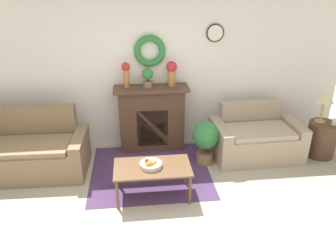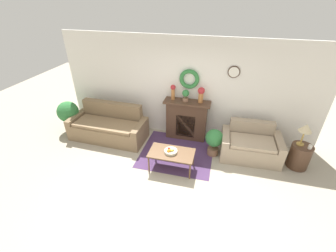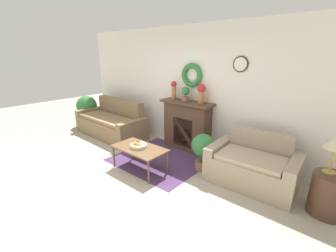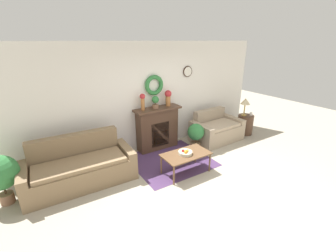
% 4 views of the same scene
% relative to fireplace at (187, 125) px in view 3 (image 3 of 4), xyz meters
% --- Properties ---
extents(ground_plane, '(16.00, 16.00, 0.00)m').
position_rel_fireplace_xyz_m(ground_plane, '(-0.07, -2.13, -0.57)').
color(ground_plane, '#ADA38E').
extents(floor_rug, '(1.80, 1.67, 0.01)m').
position_rel_fireplace_xyz_m(floor_rug, '(-0.08, -0.77, -0.56)').
color(floor_rug, '#4C335B').
rests_on(floor_rug, ground_plane).
extents(wall_back, '(6.80, 0.17, 2.70)m').
position_rel_fireplace_xyz_m(wall_back, '(-0.07, 0.21, 0.79)').
color(wall_back, white).
rests_on(wall_back, ground_plane).
extents(fireplace, '(1.21, 0.41, 1.12)m').
position_rel_fireplace_xyz_m(fireplace, '(0.00, 0.00, 0.00)').
color(fireplace, '#4C3323').
rests_on(fireplace, ground_plane).
extents(couch_left, '(2.11, 0.95, 0.94)m').
position_rel_fireplace_xyz_m(couch_left, '(-2.09, -0.53, -0.24)').
color(couch_left, '#846B4C').
rests_on(couch_left, ground_plane).
extents(loveseat_right, '(1.43, 0.91, 0.84)m').
position_rel_fireplace_xyz_m(loveseat_right, '(1.69, -0.44, -0.26)').
color(loveseat_right, tan).
rests_on(loveseat_right, ground_plane).
extents(coffee_table, '(1.02, 0.57, 0.46)m').
position_rel_fireplace_xyz_m(coffee_table, '(-0.08, -1.38, -0.15)').
color(coffee_table, brown).
rests_on(coffee_table, ground_plane).
extents(fruit_bowl, '(0.30, 0.30, 0.12)m').
position_rel_fireplace_xyz_m(fruit_bowl, '(-0.11, -1.38, -0.07)').
color(fruit_bowl, beige).
rests_on(fruit_bowl, coffee_table).
extents(side_table_by_loveseat, '(0.47, 0.47, 0.59)m').
position_rel_fireplace_xyz_m(side_table_by_loveseat, '(2.77, -0.57, -0.27)').
color(side_table_by_loveseat, '#4C3323').
rests_on(side_table_by_loveseat, ground_plane).
extents(table_lamp, '(0.28, 0.28, 0.53)m').
position_rel_fireplace_xyz_m(table_lamp, '(2.71, -0.52, 0.44)').
color(table_lamp, '#B28E42').
rests_on(table_lamp, side_table_by_loveseat).
extents(vase_on_mantel_left, '(0.13, 0.13, 0.41)m').
position_rel_fireplace_xyz_m(vase_on_mantel_left, '(-0.39, 0.01, 0.79)').
color(vase_on_mantel_left, '#AD6B38').
rests_on(vase_on_mantel_left, fireplace).
extents(vase_on_mantel_right, '(0.18, 0.18, 0.41)m').
position_rel_fireplace_xyz_m(vase_on_mantel_right, '(0.33, 0.01, 0.79)').
color(vase_on_mantel_right, '#AD6B38').
rests_on(vase_on_mantel_right, fireplace).
extents(potted_plant_on_mantel, '(0.18, 0.18, 0.31)m').
position_rel_fireplace_xyz_m(potted_plant_on_mantel, '(-0.05, -0.01, 0.73)').
color(potted_plant_on_mantel, '#8E664C').
rests_on(potted_plant_on_mantel, fireplace).
extents(potted_plant_floor_by_couch, '(0.60, 0.60, 0.92)m').
position_rel_fireplace_xyz_m(potted_plant_floor_by_couch, '(-3.35, -0.49, 0.03)').
color(potted_plant_floor_by_couch, '#8E664C').
rests_on(potted_plant_floor_by_couch, ground_plane).
extents(potted_plant_floor_by_loveseat, '(0.44, 0.44, 0.71)m').
position_rel_fireplace_xyz_m(potted_plant_floor_by_loveseat, '(0.80, -0.60, -0.13)').
color(potted_plant_floor_by_loveseat, '#8E664C').
rests_on(potted_plant_floor_by_loveseat, ground_plane).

